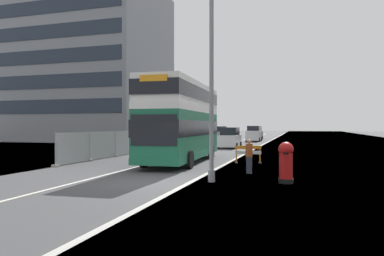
% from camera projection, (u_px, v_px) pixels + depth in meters
% --- Properties ---
extents(ground, '(140.00, 280.00, 0.10)m').
position_uv_depth(ground, '(156.00, 183.00, 14.67)').
color(ground, '#424244').
extents(double_decker_bus, '(3.28, 10.92, 5.00)m').
position_uv_depth(double_decker_bus, '(182.00, 120.00, 22.64)').
color(double_decker_bus, '#196042').
rests_on(double_decker_bus, ground).
extents(lamppost_foreground, '(0.29, 0.70, 8.81)m').
position_uv_depth(lamppost_foreground, '(211.00, 81.00, 14.70)').
color(lamppost_foreground, gray).
rests_on(lamppost_foreground, ground).
extents(red_pillar_postbox, '(0.61, 0.61, 1.67)m').
position_uv_depth(red_pillar_postbox, '(286.00, 160.00, 14.44)').
color(red_pillar_postbox, black).
rests_on(red_pillar_postbox, ground).
extents(roadworks_barrier, '(1.64, 0.81, 1.09)m').
position_uv_depth(roadworks_barrier, '(248.00, 153.00, 21.83)').
color(roadworks_barrier, orange).
rests_on(roadworks_barrier, ground).
extents(construction_site_fence, '(0.44, 27.40, 1.97)m').
position_uv_depth(construction_site_fence, '(152.00, 140.00, 33.02)').
color(construction_site_fence, '#A8AAAD').
rests_on(construction_site_fence, ground).
extents(car_oncoming_near, '(2.01, 3.99, 2.14)m').
position_uv_depth(car_oncoming_near, '(230.00, 138.00, 36.82)').
color(car_oncoming_near, silver).
rests_on(car_oncoming_near, ground).
extents(car_receding_mid, '(1.97, 3.82, 2.22)m').
position_uv_depth(car_receding_mid, '(219.00, 135.00, 46.64)').
color(car_receding_mid, gray).
rests_on(car_receding_mid, ground).
extents(car_receding_far, '(2.01, 4.57, 2.27)m').
position_uv_depth(car_receding_far, '(254.00, 134.00, 51.72)').
color(car_receding_far, silver).
rests_on(car_receding_far, ground).
extents(car_far_side, '(1.95, 4.18, 2.18)m').
position_uv_depth(car_far_side, '(256.00, 133.00, 58.89)').
color(car_far_side, black).
rests_on(car_far_side, ground).
extents(bare_tree_far_verge_near, '(2.38, 3.30, 4.10)m').
position_uv_depth(bare_tree_far_verge_near, '(148.00, 127.00, 47.68)').
color(bare_tree_far_verge_near, '#4C3D2D').
rests_on(bare_tree_far_verge_near, ground).
extents(bare_tree_far_verge_mid, '(2.17, 3.08, 4.46)m').
position_uv_depth(bare_tree_far_verge_mid, '(188.00, 126.00, 64.64)').
color(bare_tree_far_verge_mid, '#4C3D2D').
rests_on(bare_tree_far_verge_mid, ground).
extents(bare_tree_far_verge_far, '(2.67, 2.82, 3.91)m').
position_uv_depth(bare_tree_far_verge_far, '(161.00, 127.00, 58.48)').
color(bare_tree_far_verge_far, '#4C3D2D').
rests_on(bare_tree_far_verge_far, ground).
extents(pedestrian_at_kerb, '(0.34, 0.34, 1.68)m').
position_uv_depth(pedestrian_at_kerb, '(249.00, 156.00, 17.26)').
color(pedestrian_at_kerb, '#2D3342').
rests_on(pedestrian_at_kerb, ground).
extents(backdrop_office_block, '(22.21, 17.67, 23.59)m').
position_uv_depth(backdrop_office_block, '(89.00, 66.00, 56.08)').
color(backdrop_office_block, gray).
rests_on(backdrop_office_block, ground).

